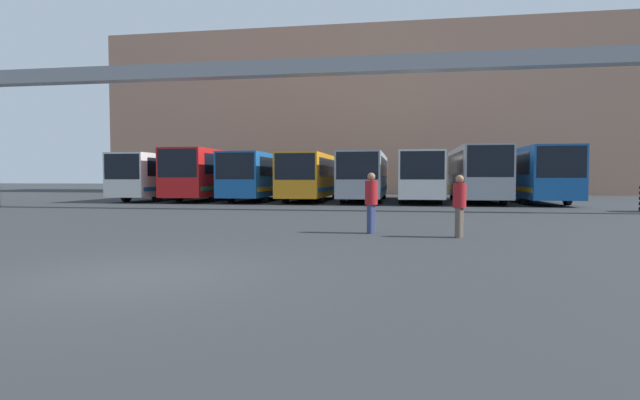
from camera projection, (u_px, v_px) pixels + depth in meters
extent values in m
plane|color=#2D3033|center=(133.00, 277.00, 7.78)|extent=(200.00, 200.00, 0.00)
cube|color=tan|center=(362.00, 117.00, 51.16)|extent=(49.06, 12.00, 15.43)
cube|color=gray|center=(313.00, 67.00, 23.05)|extent=(34.68, 0.80, 0.70)
cube|color=silver|center=(163.00, 175.00, 33.94)|extent=(2.41, 10.00, 2.66)
cube|color=black|center=(122.00, 167.00, 29.01)|extent=(2.22, 0.06, 1.49)
cube|color=black|center=(163.00, 168.00, 33.91)|extent=(2.44, 8.50, 1.12)
cube|color=#1966B2|center=(163.00, 188.00, 33.98)|extent=(2.44, 9.50, 0.24)
cylinder|color=black|center=(126.00, 194.00, 31.40)|extent=(0.28, 1.00, 1.00)
cylinder|color=black|center=(157.00, 194.00, 31.06)|extent=(0.28, 1.00, 1.00)
cylinder|color=black|center=(168.00, 191.00, 36.92)|extent=(0.28, 1.00, 1.00)
cylinder|color=black|center=(194.00, 191.00, 36.58)|extent=(0.28, 1.00, 1.00)
cube|color=red|center=(216.00, 173.00, 34.28)|extent=(2.59, 11.86, 2.92)
cube|color=black|center=(177.00, 163.00, 28.43)|extent=(2.38, 0.06, 1.64)
cube|color=black|center=(216.00, 165.00, 34.26)|extent=(2.62, 10.08, 1.23)
cube|color=#268C4C|center=(216.00, 187.00, 34.33)|extent=(2.62, 11.27, 0.24)
cylinder|color=black|center=(179.00, 194.00, 31.26)|extent=(0.28, 0.93, 0.93)
cylinder|color=black|center=(213.00, 195.00, 30.89)|extent=(0.28, 0.93, 0.93)
cylinder|color=black|center=(218.00, 191.00, 37.80)|extent=(0.28, 0.93, 0.93)
cylinder|color=black|center=(247.00, 191.00, 37.43)|extent=(0.28, 0.93, 0.93)
cube|color=#1959A5|center=(262.00, 175.00, 33.17)|extent=(2.45, 10.74, 2.67)
cube|color=black|center=(235.00, 166.00, 27.88)|extent=(2.26, 0.06, 1.49)
cube|color=black|center=(261.00, 168.00, 33.15)|extent=(2.48, 9.13, 1.12)
cube|color=orange|center=(262.00, 188.00, 33.21)|extent=(2.48, 10.20, 0.24)
cylinder|color=black|center=(231.00, 194.00, 30.44)|extent=(0.28, 1.08, 1.08)
cylinder|color=black|center=(265.00, 194.00, 30.09)|extent=(0.28, 1.08, 1.08)
cylinder|color=black|center=(259.00, 191.00, 36.36)|extent=(0.28, 1.08, 1.08)
cylinder|color=black|center=(287.00, 191.00, 36.02)|extent=(0.28, 1.08, 1.08)
cube|color=orange|center=(312.00, 175.00, 32.70)|extent=(2.47, 10.92, 2.62)
cube|color=black|center=(295.00, 166.00, 27.32)|extent=(2.27, 0.06, 1.46)
cube|color=black|center=(312.00, 168.00, 32.68)|extent=(2.50, 9.28, 1.10)
cube|color=#1966B2|center=(312.00, 188.00, 32.74)|extent=(2.50, 10.37, 0.24)
cylinder|color=black|center=(286.00, 194.00, 29.92)|extent=(0.28, 1.01, 1.01)
cylinder|color=black|center=(321.00, 195.00, 29.56)|extent=(0.28, 1.01, 1.01)
cylinder|color=black|center=(305.00, 192.00, 35.94)|extent=(0.28, 1.01, 1.01)
cylinder|color=black|center=(335.00, 192.00, 35.59)|extent=(0.28, 1.01, 1.01)
cube|color=#999EA5|center=(365.00, 175.00, 32.59)|extent=(2.47, 11.85, 2.66)
cube|color=black|center=(357.00, 166.00, 26.75)|extent=(2.28, 0.06, 1.49)
cube|color=black|center=(365.00, 168.00, 32.57)|extent=(2.50, 10.07, 1.12)
cube|color=#1966B2|center=(365.00, 188.00, 32.63)|extent=(2.50, 11.25, 0.24)
cylinder|color=black|center=(343.00, 194.00, 29.55)|extent=(0.28, 1.08, 1.08)
cylinder|color=black|center=(379.00, 194.00, 29.20)|extent=(0.28, 1.08, 1.08)
cylinder|color=black|center=(354.00, 191.00, 36.09)|extent=(0.28, 1.08, 1.08)
cylinder|color=black|center=(384.00, 191.00, 35.74)|extent=(0.28, 1.08, 1.08)
cube|color=silver|center=(419.00, 175.00, 31.93)|extent=(2.49, 11.65, 2.67)
cube|color=black|center=(422.00, 165.00, 26.19)|extent=(2.30, 0.06, 1.49)
cube|color=black|center=(419.00, 167.00, 31.91)|extent=(2.52, 9.90, 1.12)
cube|color=#268C4C|center=(419.00, 188.00, 31.97)|extent=(2.52, 11.07, 0.24)
cylinder|color=black|center=(401.00, 195.00, 28.95)|extent=(0.28, 0.98, 0.98)
cylinder|color=black|center=(440.00, 195.00, 28.60)|extent=(0.28, 0.98, 0.98)
cylinder|color=black|center=(402.00, 192.00, 35.38)|extent=(0.28, 0.98, 0.98)
cylinder|color=black|center=(433.00, 192.00, 35.02)|extent=(0.28, 0.98, 0.98)
cube|color=#999EA5|center=(476.00, 173.00, 30.63)|extent=(2.53, 10.16, 2.95)
cube|color=black|center=(490.00, 161.00, 25.62)|extent=(2.33, 0.06, 1.65)
cube|color=black|center=(476.00, 164.00, 30.60)|extent=(2.56, 8.63, 1.24)
cube|color=orange|center=(476.00, 188.00, 30.67)|extent=(2.56, 9.65, 0.24)
cylinder|color=black|center=(463.00, 196.00, 28.07)|extent=(0.28, 1.00, 1.00)
cylinder|color=black|center=(504.00, 196.00, 27.71)|extent=(0.28, 1.00, 1.00)
cylinder|color=black|center=(453.00, 193.00, 33.68)|extent=(0.28, 1.00, 1.00)
cylinder|color=black|center=(487.00, 193.00, 33.31)|extent=(0.28, 1.00, 1.00)
cube|color=#1959A5|center=(531.00, 173.00, 31.05)|extent=(2.59, 12.15, 2.88)
cube|color=black|center=(561.00, 162.00, 25.06)|extent=(2.39, 0.06, 1.61)
cube|color=black|center=(531.00, 165.00, 31.02)|extent=(2.62, 10.32, 1.21)
cube|color=orange|center=(530.00, 188.00, 31.09)|extent=(2.62, 11.54, 0.24)
cylinder|color=black|center=(524.00, 195.00, 27.94)|extent=(0.28, 1.04, 1.04)
cylinder|color=black|center=(568.00, 196.00, 27.57)|extent=(0.28, 1.04, 1.04)
cylinder|color=black|center=(501.00, 192.00, 34.64)|extent=(0.28, 1.04, 1.04)
cylinder|color=black|center=(535.00, 192.00, 34.27)|extent=(0.28, 1.04, 1.04)
cylinder|color=brown|center=(458.00, 223.00, 12.71)|extent=(0.18, 0.18, 0.76)
cylinder|color=brown|center=(460.00, 223.00, 12.84)|extent=(0.18, 0.18, 0.76)
cylinder|color=#A5191E|center=(460.00, 195.00, 12.74)|extent=(0.33, 0.33, 0.64)
sphere|color=#8C6647|center=(460.00, 179.00, 12.72)|extent=(0.21, 0.21, 0.21)
cylinder|color=navy|center=(372.00, 219.00, 13.80)|extent=(0.18, 0.18, 0.80)
cylinder|color=navy|center=(370.00, 219.00, 13.65)|extent=(0.18, 0.18, 0.80)
cylinder|color=#A5191E|center=(371.00, 193.00, 13.69)|extent=(0.35, 0.35, 0.66)
sphere|color=#8C6647|center=(371.00, 177.00, 13.67)|extent=(0.22, 0.22, 0.22)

